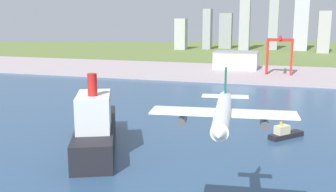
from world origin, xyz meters
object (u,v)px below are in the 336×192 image
cargo_ship (96,128)px  port_crane_red (280,47)px  tugboat_small (285,133)px  warehouse_main (236,60)px  airplane_landing (223,113)px

cargo_ship → port_crane_red: bearing=73.8°
cargo_ship → tugboat_small: bearing=27.1°
port_crane_red → cargo_ship: bearing=-106.2°
cargo_ship → warehouse_main: 310.62m
airplane_landing → port_crane_red: (6.22, 342.59, -8.13)m
airplane_landing → cargo_ship: size_ratio=0.55×
cargo_ship → tugboat_small: (88.52, 45.40, -7.92)m
cargo_ship → warehouse_main: cargo_ship is taller
tugboat_small → warehouse_main: 270.66m
port_crane_red → warehouse_main: (-49.99, 37.89, -19.58)m
airplane_landing → tugboat_small: bearing=82.3°
tugboat_small → warehouse_main: warehouse_main is taller
airplane_landing → tugboat_small: (15.74, 116.63, -37.58)m
port_crane_red → warehouse_main: 65.71m
cargo_ship → port_crane_red: port_crane_red is taller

